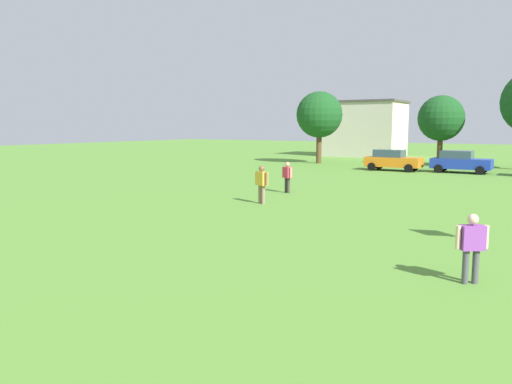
{
  "coord_description": "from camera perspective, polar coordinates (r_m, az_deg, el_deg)",
  "views": [
    {
      "loc": [
        8.17,
        1.54,
        3.54
      ],
      "look_at": [
        2.16,
        11.18,
        2.06
      ],
      "focal_mm": 35.74,
      "sensor_mm": 36.0,
      "label": 1
    }
  ],
  "objects": [
    {
      "name": "tree_far_left",
      "position": [
        48.93,
        7.11,
        8.56
      ],
      "size": [
        4.35,
        4.35,
        6.78
      ],
      "color": "brown",
      "rests_on": "ground"
    },
    {
      "name": "parked_car_orange_0",
      "position": [
        41.99,
        15.02,
        3.49
      ],
      "size": [
        4.3,
        2.02,
        1.68
      ],
      "color": "orange",
      "rests_on": "ground"
    },
    {
      "name": "ground_plane",
      "position": [
        29.82,
        15.8,
        0.31
      ],
      "size": [
        160.0,
        160.0,
        0.0
      ],
      "primitive_type": "plane",
      "color": "#568C33"
    },
    {
      "name": "parked_car_blue_1",
      "position": [
        41.63,
        21.88,
        3.18
      ],
      "size": [
        4.3,
        2.02,
        1.68
      ],
      "color": "#1E38AD",
      "rests_on": "ground"
    },
    {
      "name": "bystander_midfield",
      "position": [
        23.23,
        0.64,
        1.23
      ],
      "size": [
        0.78,
        0.51,
        1.75
      ],
      "rotation": [
        0.0,
        0.0,
        5.91
      ],
      "color": "#8C7259",
      "rests_on": "ground"
    },
    {
      "name": "house_left",
      "position": [
        61.54,
        11.95,
        6.96
      ],
      "size": [
        9.03,
        6.61,
        6.43
      ],
      "color": "beige",
      "rests_on": "ground"
    },
    {
      "name": "tree_left",
      "position": [
        47.85,
        20.01,
        7.74
      ],
      "size": [
        3.98,
        3.98,
        6.2
      ],
      "color": "brown",
      "rests_on": "ground"
    },
    {
      "name": "adult_bystander",
      "position": [
        12.43,
        23.0,
        -5.22
      ],
      "size": [
        0.64,
        0.54,
        1.6
      ],
      "rotation": [
        0.0,
        0.0,
        3.77
      ],
      "color": "#4C4C51",
      "rests_on": "ground"
    },
    {
      "name": "bystander_near_trees",
      "position": [
        27.08,
        3.53,
        1.96
      ],
      "size": [
        0.7,
        0.52,
        1.64
      ],
      "rotation": [
        0.0,
        0.0,
        2.63
      ],
      "color": "#3F3833",
      "rests_on": "ground"
    }
  ]
}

